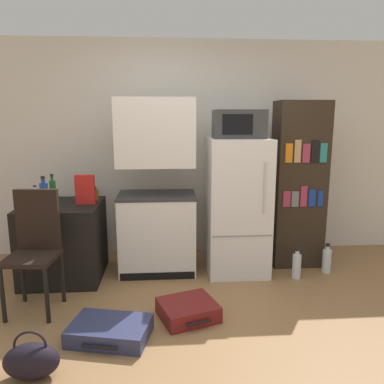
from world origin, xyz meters
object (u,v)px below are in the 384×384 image
object	(u,v)px
suitcase_large_flat	(110,331)
bottle_green_tall	(53,192)
refrigerator	(237,206)
suitcase_small_flat	(188,310)
chair	(35,240)
kitchen_hutch	(157,193)
bottle_blue_soda	(44,194)
bottle_amber_beer	(95,195)
bottle_milk_white	(35,195)
water_bottle_front	(297,265)
handbag	(31,360)
microwave	(239,124)
side_table	(64,241)
cereal_box	(85,190)
water_bottle_middle	(327,260)
bookshelf	(298,185)

from	to	relation	value
suitcase_large_flat	bottle_green_tall	bearing A→B (deg)	133.11
refrigerator	suitcase_large_flat	xyz separation A→B (m)	(-1.21, -1.25, -0.66)
refrigerator	suitcase_small_flat	xyz separation A→B (m)	(-0.59, -0.99, -0.66)
chair	suitcase_small_flat	distance (m)	1.45
kitchen_hutch	refrigerator	size ratio (longest dim) A/B	1.28
bottle_blue_soda	bottle_amber_beer	distance (m)	0.52
bottle_milk_white	water_bottle_front	bearing A→B (deg)	-7.70
bottle_green_tall	handbag	world-z (taller)	bottle_green_tall
kitchen_hutch	microwave	world-z (taller)	kitchen_hutch
side_table	bottle_milk_white	size ratio (longest dim) A/B	4.75
bottle_blue_soda	bottle_amber_beer	bearing A→B (deg)	32.03
suitcase_large_flat	kitchen_hutch	bearing A→B (deg)	87.68
refrigerator	microwave	size ratio (longest dim) A/B	2.78
cereal_box	water_bottle_front	xyz separation A→B (m)	(2.19, -0.20, -0.81)
chair	water_bottle_middle	size ratio (longest dim) A/B	3.24
refrigerator	side_table	bearing A→B (deg)	-178.03
chair	microwave	bearing A→B (deg)	24.91
refrigerator	chair	size ratio (longest dim) A/B	1.38
suitcase_small_flat	water_bottle_middle	xyz separation A→B (m)	(1.57, 0.84, 0.07)
cereal_box	suitcase_large_flat	bearing A→B (deg)	-72.13
side_table	bottle_blue_soda	xyz separation A→B (m)	(-0.12, -0.13, 0.53)
handbag	water_bottle_front	distance (m)	2.64
bottle_milk_white	suitcase_small_flat	xyz separation A→B (m)	(1.55, -1.09, -0.80)
kitchen_hutch	bottle_green_tall	distance (m)	1.06
refrigerator	bottle_milk_white	bearing A→B (deg)	177.34
cereal_box	chair	size ratio (longest dim) A/B	0.28
chair	handbag	size ratio (longest dim) A/B	2.93
kitchen_hutch	bottle_milk_white	bearing A→B (deg)	177.89
bottle_blue_soda	bottle_milk_white	distance (m)	0.35
bottle_green_tall	handbag	xyz separation A→B (m)	(0.26, -1.60, -0.80)
refrigerator	water_bottle_middle	bearing A→B (deg)	-8.64
microwave	bookshelf	distance (m)	1.00
refrigerator	microwave	world-z (taller)	microwave
water_bottle_front	kitchen_hutch	bearing A→B (deg)	167.51
chair	handbag	xyz separation A→B (m)	(0.26, -0.97, -0.49)
side_table	water_bottle_middle	world-z (taller)	side_table
kitchen_hutch	water_bottle_front	world-z (taller)	kitchen_hutch
suitcase_large_flat	suitcase_small_flat	world-z (taller)	suitcase_small_flat
microwave	chair	distance (m)	2.25
cereal_box	suitcase_large_flat	distance (m)	1.52
water_bottle_middle	refrigerator	bearing A→B (deg)	171.36
refrigerator	bottle_milk_white	size ratio (longest dim) A/B	8.70
microwave	suitcase_small_flat	xyz separation A→B (m)	(-0.59, -0.99, -1.53)
cereal_box	suitcase_small_flat	bearing A→B (deg)	-42.53
bottle_blue_soda	water_bottle_front	distance (m)	2.68
bottle_blue_soda	water_bottle_front	world-z (taller)	bottle_blue_soda
suitcase_large_flat	suitcase_small_flat	xyz separation A→B (m)	(0.61, 0.26, 0.00)
handbag	suitcase_large_flat	bearing A→B (deg)	42.96
bottle_milk_white	suitcase_small_flat	bearing A→B (deg)	-34.97
bottle_blue_soda	handbag	bearing A→B (deg)	-78.02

